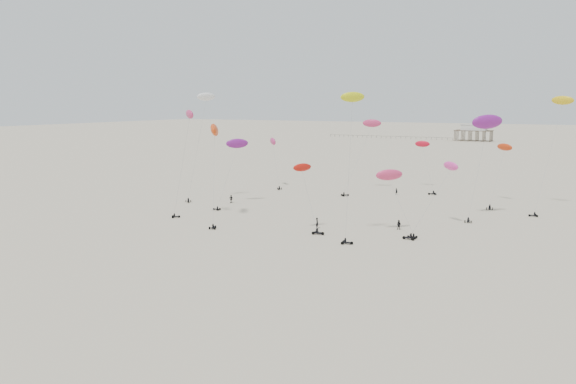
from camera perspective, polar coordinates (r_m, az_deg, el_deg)
The scene contains 21 objects.
ground_plane at distance 203.62m, azimuth 14.50°, elevation 2.46°, with size 900.00×900.00×0.00m, color beige.
pavilion_main at distance 352.21m, azimuth 18.34°, elevation 5.63°, with size 21.00×13.00×9.80m.
pier_fence at distance 363.98m, azimuth 10.17°, elevation 5.50°, with size 80.20×0.20×1.50m.
rig_0 at distance 132.08m, azimuth 20.75°, elevation 2.59°, with size 4.30×13.43×15.31m.
rig_1 at distance 149.35m, azimuth 13.80°, elevation 3.30°, with size 8.85×13.09×16.21m.
rig_3 at distance 128.90m, azimuth -8.73°, elevation 7.24°, with size 5.44×7.75×24.78m.
rig_4 at distance 109.93m, azimuth -10.28°, elevation 5.60°, with size 5.98×4.23×21.12m.
rig_5 at distance 149.00m, azimuth -1.43°, elevation 4.33°, with size 6.94×7.25×13.34m.
rig_6 at distance 90.38m, azimuth 6.40°, elevation 5.57°, with size 4.15×6.29×24.23m.
rig_7 at distance 107.29m, azimuth -7.49°, elevation 5.24°, with size 7.76×11.68×19.16m.
rig_8 at distance 102.44m, azimuth 15.01°, elevation 0.44°, with size 6.45×17.22×17.69m.
rig_9 at distance 97.56m, azimuth 10.53°, elevation 0.95°, with size 8.47×5.59×11.55m.
rig_10 at distance 96.65m, azimuth 2.16°, elevation -0.34°, with size 6.37×3.82×12.13m.
rig_11 at distance 129.13m, azimuth 25.72°, elevation 6.65°, with size 6.84×14.26×24.96m.
rig_12 at distance 113.80m, azimuth 19.46°, elevation 6.06°, with size 6.71×9.61×20.44m.
rig_13 at distance 143.83m, azimuth 8.04°, elevation 5.68°, with size 5.82×15.17×20.28m.
rig_14 at distance 124.21m, azimuth -5.41°, elevation 4.23°, with size 4.83×12.22×15.63m.
spectator_0 at distance 101.09m, azimuth 2.97°, elevation -3.71°, with size 0.84×0.58×2.32m, color black.
spectator_1 at distance 101.92m, azimuth 11.19°, elevation -3.77°, with size 1.00×0.58×2.04m, color black.
spectator_2 at distance 127.22m, azimuth -5.80°, elevation -1.10°, with size 1.25×0.67×2.11m, color black.
spectator_3 at distance 140.66m, azimuth 10.95°, elevation -0.25°, with size 0.68×0.47×1.88m, color black.
Camera 1 is at (43.74, 2.38, 22.27)m, focal length 35.00 mm.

